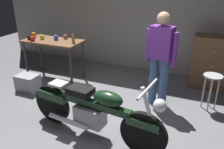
% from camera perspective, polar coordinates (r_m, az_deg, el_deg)
% --- Properties ---
extents(ground_plane, '(12.00, 12.00, 0.00)m').
position_cam_1_polar(ground_plane, '(3.70, -4.72, -13.24)').
color(ground_plane, slate).
extents(back_wall, '(8.00, 0.12, 3.10)m').
position_cam_1_polar(back_wall, '(5.64, 8.44, 16.42)').
color(back_wall, gray).
rests_on(back_wall, ground_plane).
extents(workbench, '(1.30, 0.64, 0.90)m').
position_cam_1_polar(workbench, '(5.27, -14.34, 7.02)').
color(workbench, brown).
rests_on(workbench, ground_plane).
extents(motorcycle, '(2.18, 0.60, 1.00)m').
position_cam_1_polar(motorcycle, '(3.30, -4.57, -8.79)').
color(motorcycle, black).
rests_on(motorcycle, ground_plane).
extents(person_standing, '(0.56, 0.30, 1.67)m').
position_cam_1_polar(person_standing, '(4.06, 11.88, 4.47)').
color(person_standing, '#435F90').
rests_on(person_standing, ground_plane).
extents(shop_stool, '(0.32, 0.32, 0.64)m').
position_cam_1_polar(shop_stool, '(4.32, 23.46, -1.91)').
color(shop_stool, '#B2B2B7').
rests_on(shop_stool, ground_plane).
extents(wooden_dresser, '(0.80, 0.47, 1.10)m').
position_cam_1_polar(wooden_dresser, '(5.19, 23.46, 2.75)').
color(wooden_dresser, brown).
rests_on(wooden_dresser, ground_plane).
extents(storage_bin, '(0.44, 0.32, 0.34)m').
position_cam_1_polar(storage_bin, '(5.04, -20.05, -1.96)').
color(storage_bin, gray).
rests_on(storage_bin, ground_plane).
extents(mug_blue_enamel, '(0.12, 0.08, 0.10)m').
position_cam_1_polar(mug_blue_enamel, '(5.23, -13.70, 8.83)').
color(mug_blue_enamel, '#2D51AD').
rests_on(mug_blue_enamel, workbench).
extents(mug_brown_stoneware, '(0.11, 0.08, 0.09)m').
position_cam_1_polar(mug_brown_stoneware, '(5.29, -11.44, 9.08)').
color(mug_brown_stoneware, brown).
rests_on(mug_brown_stoneware, workbench).
extents(mug_red_diner, '(0.12, 0.09, 0.09)m').
position_cam_1_polar(mug_red_diner, '(5.30, -19.07, 8.33)').
color(mug_red_diner, red).
rests_on(mug_red_diner, workbench).
extents(mug_orange_travel, '(0.11, 0.08, 0.11)m').
position_cam_1_polar(mug_orange_travel, '(5.61, -18.74, 9.24)').
color(mug_orange_travel, orange).
rests_on(mug_orange_travel, workbench).
extents(mug_black_matte, '(0.11, 0.08, 0.10)m').
position_cam_1_polar(mug_black_matte, '(5.43, -19.72, 8.63)').
color(mug_black_matte, black).
rests_on(mug_black_matte, workbench).
extents(mug_yellow_tall, '(0.11, 0.08, 0.09)m').
position_cam_1_polar(mug_yellow_tall, '(5.38, -16.89, 8.82)').
color(mug_yellow_tall, yellow).
rests_on(mug_yellow_tall, workbench).
extents(bottle, '(0.06, 0.06, 0.24)m').
position_cam_1_polar(bottle, '(4.91, -9.56, 8.77)').
color(bottle, olive).
rests_on(bottle, workbench).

